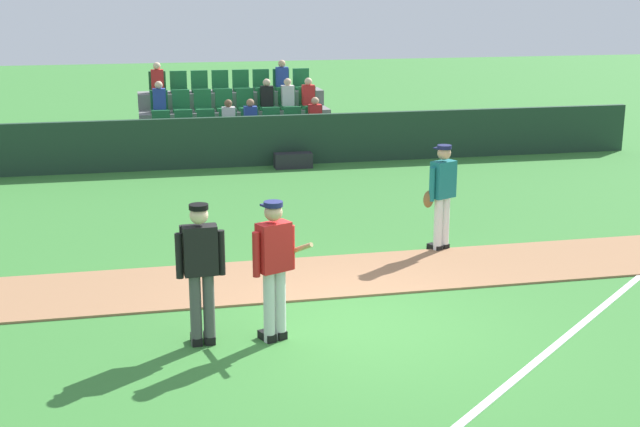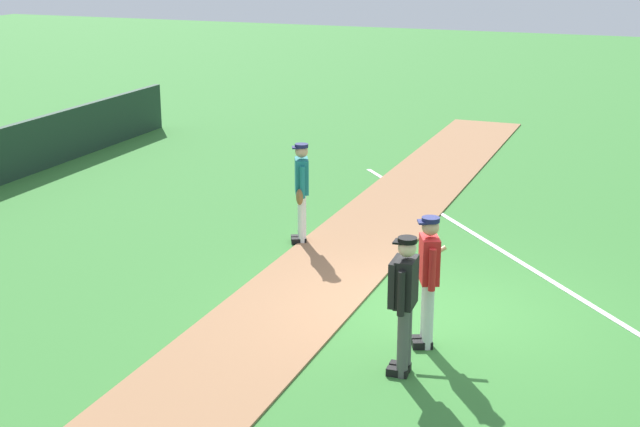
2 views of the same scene
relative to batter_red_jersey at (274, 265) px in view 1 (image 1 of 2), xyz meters
The scene contains 9 objects.
ground_plane 1.43m from the batter_red_jersey, 12.02° to the left, with size 80.00×80.00×0.00m, color #387A33.
infield_dirt_path 2.59m from the batter_red_jersey, 64.63° to the left, with size 28.00×1.89×0.03m, color #9E704C.
foul_line_chalk 4.15m from the batter_red_jersey, ahead, with size 12.00×0.10×0.01m, color white.
dugout_fence 10.69m from the batter_red_jersey, 84.46° to the left, with size 20.00×0.16×1.21m, color #1E3828.
stadium_bleachers 12.55m from the batter_red_jersey, 85.21° to the left, with size 5.00×2.95×2.30m.
batter_red_jersey is the anchor object (origin of this frame).
umpire_home_plate 0.88m from the batter_red_jersey, behind, with size 0.59×0.32×1.76m.
runner_teal_jersey 4.50m from the batter_red_jersey, 43.57° to the left, with size 0.65×0.42×1.76m.
equipment_bag 10.43m from the batter_red_jersey, 78.25° to the left, with size 0.90×0.36×0.36m, color #232328.
Camera 1 is at (-2.60, -10.05, 4.23)m, focal length 48.69 mm.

